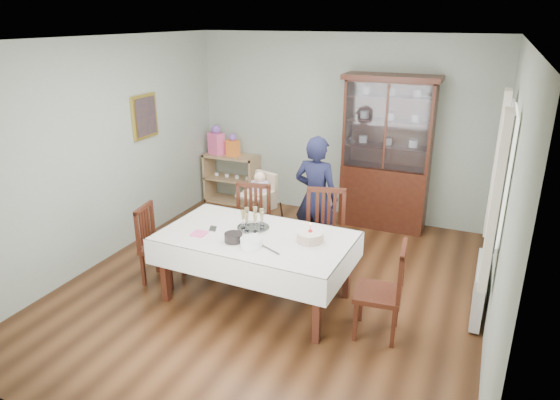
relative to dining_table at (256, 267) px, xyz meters
The scene contains 25 objects.
floor 0.50m from the dining_table, 78.86° to the left, with size 5.00×5.00×0.00m, color #593319.
room_shell 1.57m from the dining_table, 85.84° to the left, with size 5.00×5.00×5.00m.
dining_table is the anchor object (origin of this frame).
china_cabinet 2.79m from the dining_table, 72.48° to the left, with size 1.30×0.48×2.18m.
sideboard 3.09m from the dining_table, 123.09° to the left, with size 0.90×0.38×0.80m.
picture_frame 2.74m from the dining_table, 152.76° to the left, with size 0.04×0.48×0.58m, color gold.
window 2.63m from the dining_table, 15.00° to the left, with size 0.04×1.02×1.22m, color white.
curtain_left 2.46m from the dining_table, ahead, with size 0.07×0.30×1.55m, color silver.
curtain_right 2.75m from the dining_table, 29.00° to the left, with size 0.07×0.30×1.55m, color silver.
radiator 2.31m from the dining_table, 15.39° to the left, with size 0.10×0.80×0.55m, color white.
chair_far_left 0.80m from the dining_table, 121.51° to the left, with size 0.51×0.51×1.00m.
chair_far_right 0.89m from the dining_table, 54.43° to the left, with size 0.57×0.57×1.05m.
chair_end_left 1.20m from the dining_table, behind, with size 0.47×0.47×0.91m.
chair_end_right 1.36m from the dining_table, ahead, with size 0.47×0.47×0.96m.
woman 1.34m from the dining_table, 79.79° to the left, with size 0.57×0.38×1.57m, color black.
high_chair 1.35m from the dining_table, 113.37° to the left, with size 0.58×0.58×1.04m.
champagne_tray 0.47m from the dining_table, 124.44° to the left, with size 0.35×0.35×0.21m.
birthday_cake 0.73m from the dining_table, ahead, with size 0.32×0.32×0.22m.
plate_stack_dark 0.50m from the dining_table, 121.59° to the right, with size 0.19×0.19×0.09m, color black.
plate_stack_white 0.51m from the dining_table, 73.45° to the right, with size 0.22×0.22×0.09m, color white.
napkin_stack 0.71m from the dining_table, 158.67° to the right, with size 0.14×0.14×0.02m, color #FF5D9C.
cutlery 0.65m from the dining_table, behind, with size 0.10×0.15×0.01m, color silver, non-canonical shape.
cake_knife 0.54m from the dining_table, 44.00° to the right, with size 0.31×0.03×0.01m, color silver.
gift_bag_pink 3.28m from the dining_table, 127.02° to the left, with size 0.29×0.24×0.47m.
gift_bag_orange 3.10m from the dining_table, 122.48° to the left, with size 0.21×0.17×0.36m.
Camera 1 is at (2.03, -4.58, 2.91)m, focal length 32.00 mm.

